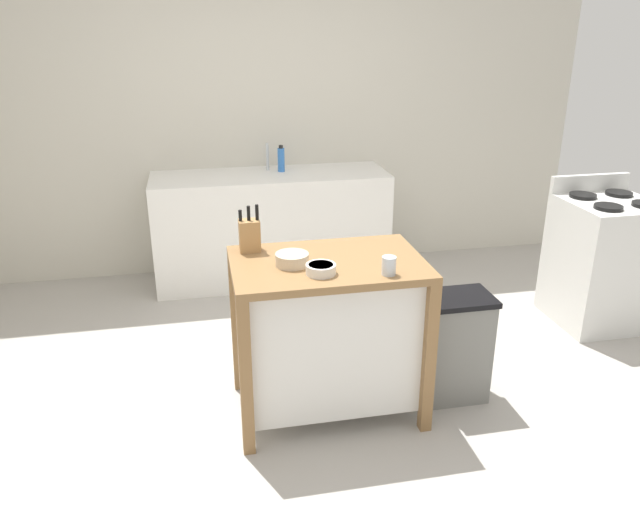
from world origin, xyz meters
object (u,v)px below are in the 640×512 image
Objects in this scene: bowl_stoneware_deep at (321,269)px; drinking_cup at (389,266)px; trash_bin at (456,346)px; knife_block at (250,235)px; sink_faucet at (267,157)px; bowl_ceramic_wide at (292,259)px; kitchen_island at (327,328)px; stove at (603,261)px; bottle_hand_soap at (281,159)px.

bowl_stoneware_deep is 1.61× the size of drinking_cup.
drinking_cup reaches higher than trash_bin.
knife_block is 1.84m from sink_faucet.
knife_block is 0.78m from drinking_cup.
trash_bin is at bearing -12.82° from knife_block.
bowl_ceramic_wide is 2.07m from sink_faucet.
drinking_cup is (0.44, -0.21, 0.01)m from bowl_ceramic_wide.
kitchen_island is at bearing 137.00° from drinking_cup.
drinking_cup is 2.12m from stove.
kitchen_island is at bearing 177.93° from trash_bin.
kitchen_island reaches higher than trash_bin.
knife_block is at bearing -99.90° from sink_faucet.
bottle_hand_soap is 0.21× the size of stove.
knife_block is (-0.38, 0.23, 0.48)m from kitchen_island.
knife_block is at bearing 128.37° from bowl_stoneware_deep.
drinking_cup is 0.81m from trash_bin.
bowl_stoneware_deep is 0.18m from bowl_ceramic_wide.
knife_block is 0.32m from bowl_ceramic_wide.
drinking_cup reaches higher than bowl_ceramic_wide.
sink_faucet is (-0.06, 2.04, 0.50)m from kitchen_island.
sink_faucet is 1.04× the size of bottle_hand_soap.
stove is at bearing 9.97° from knife_block.
knife_block reaches higher than sink_faucet.
drinking_cup is at bearing -25.77° from bowl_ceramic_wide.
bowl_stoneware_deep is at bearing 167.10° from drinking_cup.
kitchen_island is 5.89× the size of bowl_ceramic_wide.
bottle_hand_soap reaches higher than trash_bin.
sink_faucet reaches higher than bowl_stoneware_deep.
stove is at bearing 17.43° from kitchen_island.
stove reaches higher than kitchen_island.
bowl_stoneware_deep is at bearing -90.28° from sink_faucet.
drinking_cup is at bearing -154.28° from stove.
kitchen_island is 3.92× the size of knife_block.
trash_bin is at bearing -70.94° from bottle_hand_soap.
knife_block reaches higher than kitchen_island.
stove is (1.86, 0.90, -0.48)m from drinking_cup.
kitchen_island is 6.70× the size of bowl_stoneware_deep.
bowl_stoneware_deep reaches higher than kitchen_island.
drinking_cup is at bearing -36.30° from knife_block.
bottle_hand_soap is at bearing 76.52° from knife_block.
knife_block is 1.80m from bottle_hand_soap.
kitchen_island is 2.03m from bottle_hand_soap.
bowl_ceramic_wide is at bearing 179.70° from trash_bin.
trash_bin is at bearing 9.45° from bowl_stoneware_deep.
trash_bin is 1.55m from stove.
trash_bin is at bearing -0.30° from bowl_ceramic_wide.
bowl_stoneware_deep is 0.70× the size of bottle_hand_soap.
bottle_hand_soap reaches higher than bowl_ceramic_wide.
sink_faucet is at bearing 80.10° from knife_block.
bottle_hand_soap is at bearing 95.35° from drinking_cup.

